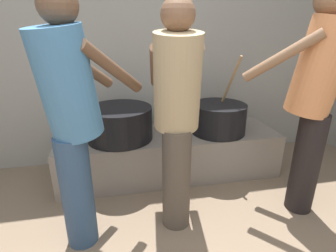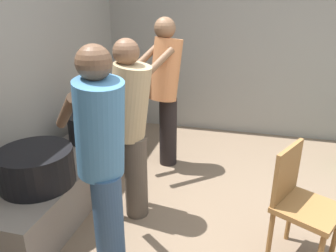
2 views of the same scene
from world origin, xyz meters
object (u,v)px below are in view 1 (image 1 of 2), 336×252
cooking_pot_main (219,118)px  cook_in_tan_shirt (177,108)px  cooking_pot_secondary (120,123)px  cook_in_blue_shirt (71,113)px  cook_in_orange_shirt (315,92)px

cooking_pot_main → cook_in_tan_shirt: bearing=-131.3°
cook_in_tan_shirt → cooking_pot_secondary: bearing=119.0°
cooking_pot_secondary → cook_in_blue_shirt: (-0.28, -0.72, 0.34)m
cooking_pot_secondary → cook_in_tan_shirt: cook_in_tan_shirt is taller
cooking_pot_secondary → cook_in_orange_shirt: size_ratio=0.36×
cook_in_orange_shirt → cooking_pot_main: bearing=121.2°
cook_in_orange_shirt → cook_in_tan_shirt: bearing=177.8°
cook_in_orange_shirt → cooking_pot_secondary: bearing=152.4°
cooking_pot_secondary → cook_in_tan_shirt: 0.83m
cooking_pot_main → cook_in_orange_shirt: (0.41, -0.68, 0.39)m
cooking_pot_main → cook_in_blue_shirt: bearing=-150.0°
cooking_pot_secondary → cook_in_orange_shirt: 1.57m
cooking_pot_secondary → cooking_pot_main: bearing=-1.5°
cook_in_blue_shirt → cook_in_tan_shirt: bearing=4.9°
cook_in_blue_shirt → cooking_pot_secondary: bearing=69.1°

